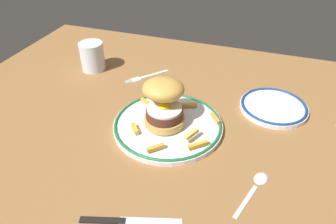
{
  "coord_description": "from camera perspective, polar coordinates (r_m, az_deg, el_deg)",
  "views": [
    {
      "loc": [
        18.46,
        -59.25,
        47.87
      ],
      "look_at": [
        -0.57,
        -3.6,
        4.6
      ],
      "focal_mm": 33.44,
      "sensor_mm": 36.0,
      "label": 1
    }
  ],
  "objects": [
    {
      "name": "knife",
      "position": [
        0.58,
        -8.33,
        -19.02
      ],
      "size": [
        17.68,
        6.59,
        0.7
      ],
      "color": "black",
      "rests_on": "ground_plane"
    },
    {
      "name": "side_plate",
      "position": [
        0.86,
        18.7,
        0.92
      ],
      "size": [
        17.3,
        17.3,
        1.6
      ],
      "color": "silver",
      "rests_on": "ground_plane"
    },
    {
      "name": "ground_plane",
      "position": [
        0.8,
        1.23,
        -2.45
      ],
      "size": [
        126.7,
        93.68,
        4.0
      ],
      "primitive_type": "cube",
      "color": "brown"
    },
    {
      "name": "burger",
      "position": [
        0.72,
        -0.76,
        1.97
      ],
      "size": [
        10.79,
        11.91,
        10.94
      ],
      "color": "#C29646",
      "rests_on": "dinner_plate"
    },
    {
      "name": "fork",
      "position": [
        0.96,
        -4.01,
        6.52
      ],
      "size": [
        10.44,
        11.81,
        0.36
      ],
      "color": "silver",
      "rests_on": "ground_plane"
    },
    {
      "name": "water_glass",
      "position": [
        1.01,
        -13.58,
        9.54
      ],
      "size": [
        7.39,
        7.39,
        8.76
      ],
      "color": "silver",
      "rests_on": "ground_plane"
    },
    {
      "name": "dinner_plate",
      "position": [
        0.75,
        -0.0,
        -2.31
      ],
      "size": [
        26.3,
        26.3,
        1.6
      ],
      "color": "silver",
      "rests_on": "ground_plane"
    },
    {
      "name": "spoon",
      "position": [
        0.65,
        16.09,
        -12.17
      ],
      "size": [
        5.69,
        13.18,
        0.9
      ],
      "color": "silver",
      "rests_on": "ground_plane"
    },
    {
      "name": "fries_pile",
      "position": [
        0.76,
        0.91,
        -0.63
      ],
      "size": [
        21.65,
        24.44,
        1.92
      ],
      "color": "gold",
      "rests_on": "dinner_plate"
    }
  ]
}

